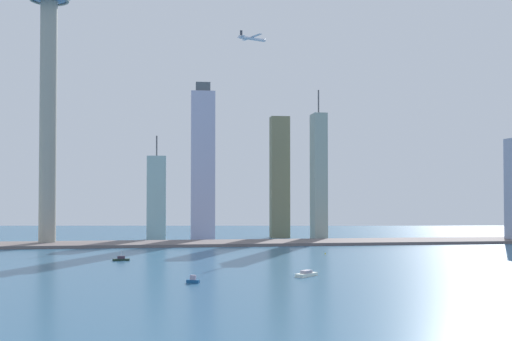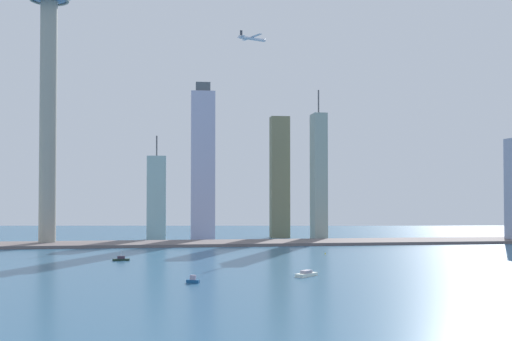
{
  "view_description": "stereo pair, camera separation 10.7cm",
  "coord_description": "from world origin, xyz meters",
  "px_view_note": "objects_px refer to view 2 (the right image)",
  "views": [
    {
      "loc": [
        -103.13,
        -202.07,
        56.19
      ],
      "look_at": [
        -19.52,
        468.88,
        74.77
      ],
      "focal_mm": 46.34,
      "sensor_mm": 36.0,
      "label": 1
    },
    {
      "loc": [
        -103.03,
        -202.08,
        56.19
      ],
      "look_at": [
        -19.52,
        468.88,
        74.77
      ],
      "focal_mm": 46.34,
      "sensor_mm": 36.0,
      "label": 2
    }
  ],
  "objects_px": {
    "skyscraper_6": "(319,177)",
    "boat_2": "(193,280)",
    "skyscraper_1": "(203,164)",
    "airplane": "(252,38)",
    "observation_tower": "(49,75)",
    "channel_buoy_0": "(325,253)",
    "skyscraper_5": "(157,198)",
    "boat_5": "(306,274)",
    "boat_3": "(121,259)",
    "skyscraper_4": "(280,177)"
  },
  "relations": [
    {
      "from": "skyscraper_6",
      "to": "boat_2",
      "type": "relative_size",
      "value": 20.33
    },
    {
      "from": "skyscraper_6",
      "to": "boat_2",
      "type": "xyz_separation_m",
      "value": [
        -146.77,
        -316.32,
        -67.74
      ]
    },
    {
      "from": "skyscraper_1",
      "to": "airplane",
      "type": "xyz_separation_m",
      "value": [
        45.69,
        -76.55,
        122.53
      ]
    },
    {
      "from": "observation_tower",
      "to": "skyscraper_1",
      "type": "distance_m",
      "value": 184.93
    },
    {
      "from": "channel_buoy_0",
      "to": "airplane",
      "type": "xyz_separation_m",
      "value": [
        -51.69,
        93.91,
        205.1
      ]
    },
    {
      "from": "skyscraper_5",
      "to": "boat_5",
      "type": "height_order",
      "value": "skyscraper_5"
    },
    {
      "from": "boat_2",
      "to": "boat_5",
      "type": "bearing_deg",
      "value": 38.83
    },
    {
      "from": "skyscraper_5",
      "to": "channel_buoy_0",
      "type": "distance_m",
      "value": 239.66
    },
    {
      "from": "boat_3",
      "to": "airplane",
      "type": "height_order",
      "value": "airplane"
    },
    {
      "from": "skyscraper_1",
      "to": "skyscraper_5",
      "type": "bearing_deg",
      "value": 166.05
    },
    {
      "from": "skyscraper_1",
      "to": "channel_buoy_0",
      "type": "bearing_deg",
      "value": -60.26
    },
    {
      "from": "boat_2",
      "to": "channel_buoy_0",
      "type": "height_order",
      "value": "boat_2"
    },
    {
      "from": "observation_tower",
      "to": "boat_3",
      "type": "height_order",
      "value": "observation_tower"
    },
    {
      "from": "skyscraper_6",
      "to": "boat_3",
      "type": "height_order",
      "value": "skyscraper_6"
    },
    {
      "from": "observation_tower",
      "to": "channel_buoy_0",
      "type": "height_order",
      "value": "observation_tower"
    },
    {
      "from": "skyscraper_6",
      "to": "skyscraper_4",
      "type": "bearing_deg",
      "value": 132.73
    },
    {
      "from": "observation_tower",
      "to": "boat_5",
      "type": "xyz_separation_m",
      "value": [
        209.59,
        -262.11,
        -168.52
      ]
    },
    {
      "from": "skyscraper_5",
      "to": "observation_tower",
      "type": "bearing_deg",
      "value": -150.86
    },
    {
      "from": "channel_buoy_0",
      "to": "airplane",
      "type": "distance_m",
      "value": 231.43
    },
    {
      "from": "boat_5",
      "to": "channel_buoy_0",
      "type": "xyz_separation_m",
      "value": [
        44.45,
        138.23,
        -0.57
      ]
    },
    {
      "from": "observation_tower",
      "to": "skyscraper_6",
      "type": "bearing_deg",
      "value": 6.61
    },
    {
      "from": "observation_tower",
      "to": "boat_3",
      "type": "distance_m",
      "value": 243.04
    },
    {
      "from": "observation_tower",
      "to": "skyscraper_4",
      "type": "relative_size",
      "value": 2.63
    },
    {
      "from": "observation_tower",
      "to": "boat_3",
      "type": "xyz_separation_m",
      "value": [
        84.45,
        -153.24,
        -168.68
      ]
    },
    {
      "from": "observation_tower",
      "to": "skyscraper_1",
      "type": "height_order",
      "value": "observation_tower"
    },
    {
      "from": "observation_tower",
      "to": "skyscraper_5",
      "type": "distance_m",
      "value": 173.42
    },
    {
      "from": "skyscraper_4",
      "to": "observation_tower",
      "type": "bearing_deg",
      "value": -163.52
    },
    {
      "from": "skyscraper_5",
      "to": "channel_buoy_0",
      "type": "xyz_separation_m",
      "value": [
        147.95,
        -183.02,
        -45.31
      ]
    },
    {
      "from": "observation_tower",
      "to": "skyscraper_6",
      "type": "distance_m",
      "value": 302.46
    },
    {
      "from": "skyscraper_4",
      "to": "skyscraper_6",
      "type": "relative_size",
      "value": 0.84
    },
    {
      "from": "boat_5",
      "to": "channel_buoy_0",
      "type": "height_order",
      "value": "boat_5"
    },
    {
      "from": "observation_tower",
      "to": "skyscraper_6",
      "type": "height_order",
      "value": "observation_tower"
    },
    {
      "from": "skyscraper_5",
      "to": "boat_2",
      "type": "bearing_deg",
      "value": -84.91
    },
    {
      "from": "skyscraper_6",
      "to": "channel_buoy_0",
      "type": "distance_m",
      "value": 173.54
    },
    {
      "from": "boat_2",
      "to": "skyscraper_1",
      "type": "bearing_deg",
      "value": 109.01
    },
    {
      "from": "skyscraper_5",
      "to": "channel_buoy_0",
      "type": "height_order",
      "value": "skyscraper_5"
    },
    {
      "from": "boat_5",
      "to": "airplane",
      "type": "xyz_separation_m",
      "value": [
        -7.24,
        232.14,
        204.53
      ]
    },
    {
      "from": "observation_tower",
      "to": "boat_5",
      "type": "relative_size",
      "value": 22.18
    },
    {
      "from": "skyscraper_6",
      "to": "boat_5",
      "type": "xyz_separation_m",
      "value": [
        -73.78,
        -294.93,
        -68.0
      ]
    },
    {
      "from": "observation_tower",
      "to": "airplane",
      "type": "bearing_deg",
      "value": -8.42
    },
    {
      "from": "skyscraper_1",
      "to": "skyscraper_5",
      "type": "distance_m",
      "value": 64.06
    },
    {
      "from": "boat_5",
      "to": "channel_buoy_0",
      "type": "bearing_deg",
      "value": -151.8
    },
    {
      "from": "skyscraper_5",
      "to": "skyscraper_6",
      "type": "relative_size",
      "value": 0.7
    },
    {
      "from": "boat_3",
      "to": "boat_5",
      "type": "relative_size",
      "value": 0.8
    },
    {
      "from": "skyscraper_1",
      "to": "channel_buoy_0",
      "type": "xyz_separation_m",
      "value": [
        97.38,
        -170.46,
        -82.57
      ]
    },
    {
      "from": "skyscraper_1",
      "to": "skyscraper_6",
      "type": "relative_size",
      "value": 1.05
    },
    {
      "from": "skyscraper_4",
      "to": "boat_3",
      "type": "height_order",
      "value": "skyscraper_4"
    },
    {
      "from": "airplane",
      "to": "skyscraper_1",
      "type": "bearing_deg",
      "value": 95.5
    },
    {
      "from": "skyscraper_4",
      "to": "boat_5",
      "type": "bearing_deg",
      "value": -96.26
    },
    {
      "from": "boat_3",
      "to": "boat_2",
      "type": "bearing_deg",
      "value": 108.79
    }
  ]
}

